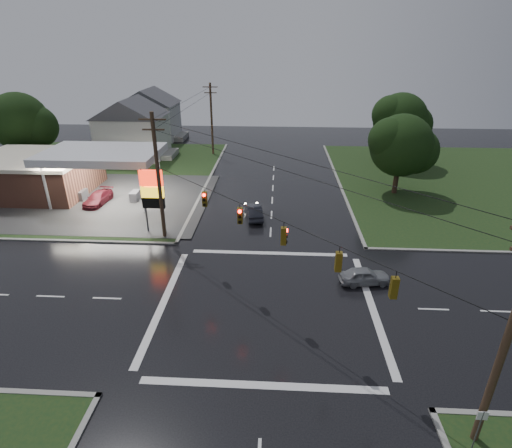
# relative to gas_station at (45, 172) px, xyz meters

# --- Properties ---
(ground) EXTENTS (120.00, 120.00, 0.00)m
(ground) POSITION_rel_gas_station_xyz_m (25.68, -19.70, -2.55)
(ground) COLOR black
(ground) RESTS_ON ground
(grass_nw) EXTENTS (36.00, 36.00, 0.08)m
(grass_nw) POSITION_rel_gas_station_xyz_m (-0.32, 6.30, -2.51)
(grass_nw) COLOR #173216
(grass_nw) RESTS_ON ground
(grass_ne) EXTENTS (36.00, 36.00, 0.08)m
(grass_ne) POSITION_rel_gas_station_xyz_m (51.68, 6.30, -2.51)
(grass_ne) COLOR #173216
(grass_ne) RESTS_ON ground
(gas_station) EXTENTS (26.20, 18.00, 5.60)m
(gas_station) POSITION_rel_gas_station_xyz_m (0.00, 0.00, 0.00)
(gas_station) COLOR #2D2D2D
(gas_station) RESTS_ON ground
(pylon_sign) EXTENTS (2.00, 0.35, 6.00)m
(pylon_sign) POSITION_rel_gas_station_xyz_m (15.18, -9.20, 1.46)
(pylon_sign) COLOR #59595E
(pylon_sign) RESTS_ON ground
(utility_pole_nw) EXTENTS (2.20, 0.32, 11.00)m
(utility_pole_nw) POSITION_rel_gas_station_xyz_m (16.18, -10.20, 3.17)
(utility_pole_nw) COLOR #382619
(utility_pole_nw) RESTS_ON ground
(utility_pole_se) EXTENTS (2.20, 0.32, 11.00)m
(utility_pole_se) POSITION_rel_gas_station_xyz_m (35.18, -29.20, 3.17)
(utility_pole_se) COLOR #382619
(utility_pole_se) RESTS_ON ground
(utility_pole_n) EXTENTS (2.20, 0.32, 10.50)m
(utility_pole_n) POSITION_rel_gas_station_xyz_m (16.18, 18.30, 2.92)
(utility_pole_n) COLOR #382619
(utility_pole_n) RESTS_ON ground
(traffic_signals) EXTENTS (26.87, 26.87, 1.47)m
(traffic_signals) POSITION_rel_gas_station_xyz_m (25.69, -19.72, 3.93)
(traffic_signals) COLOR black
(traffic_signals) RESTS_ON ground
(house_near) EXTENTS (11.05, 8.48, 8.60)m
(house_near) POSITION_rel_gas_station_xyz_m (4.73, 16.30, 1.86)
(house_near) COLOR silver
(house_near) RESTS_ON ground
(house_far) EXTENTS (11.05, 8.48, 8.60)m
(house_far) POSITION_rel_gas_station_xyz_m (3.73, 28.30, 1.86)
(house_far) COLOR silver
(house_far) RESTS_ON ground
(tree_nw_behind) EXTENTS (8.93, 7.60, 10.00)m
(tree_nw_behind) POSITION_rel_gas_station_xyz_m (-8.17, 10.29, 3.63)
(tree_nw_behind) COLOR black
(tree_nw_behind) RESTS_ON ground
(tree_ne_near) EXTENTS (7.99, 6.80, 8.98)m
(tree_ne_near) POSITION_rel_gas_station_xyz_m (39.82, 2.29, 3.01)
(tree_ne_near) COLOR black
(tree_ne_near) RESTS_ON ground
(tree_ne_far) EXTENTS (8.46, 7.20, 9.80)m
(tree_ne_far) POSITION_rel_gas_station_xyz_m (42.83, 14.29, 3.63)
(tree_ne_far) COLOR black
(tree_ne_far) RESTS_ON ground
(car_north) EXTENTS (2.14, 4.28, 1.35)m
(car_north) POSITION_rel_gas_station_xyz_m (23.93, -5.52, -1.87)
(car_north) COLOR black
(car_north) RESTS_ON ground
(car_crossing) EXTENTS (3.80, 1.95, 1.24)m
(car_crossing) POSITION_rel_gas_station_xyz_m (32.65, -16.82, -1.93)
(car_crossing) COLOR gray
(car_crossing) RESTS_ON ground
(car_pump) EXTENTS (2.20, 4.60, 1.30)m
(car_pump) POSITION_rel_gas_station_xyz_m (6.98, -2.79, -1.90)
(car_pump) COLOR #52121B
(car_pump) RESTS_ON ground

